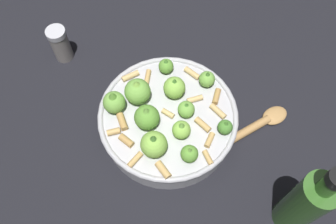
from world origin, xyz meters
TOP-DOWN VIEW (x-y plane):
  - ground_plane at (0.00, 0.00)m, footprint 2.40×2.40m
  - cooking_pan at (0.00, 0.00)m, footprint 0.25×0.25m
  - pepper_shaker at (0.28, -0.03)m, footprint 0.04×0.04m
  - olive_oil_bottle at (-0.26, 0.03)m, footprint 0.05×0.05m
  - wooden_spoon at (-0.12, -0.05)m, footprint 0.14×0.23m

SIDE VIEW (x-z plane):
  - ground_plane at x=0.00m, z-range 0.00..0.00m
  - wooden_spoon at x=-0.12m, z-range 0.00..0.02m
  - cooking_pan at x=0.00m, z-range -0.02..0.09m
  - pepper_shaker at x=0.28m, z-range 0.00..0.08m
  - olive_oil_bottle at x=-0.26m, z-range -0.02..0.20m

